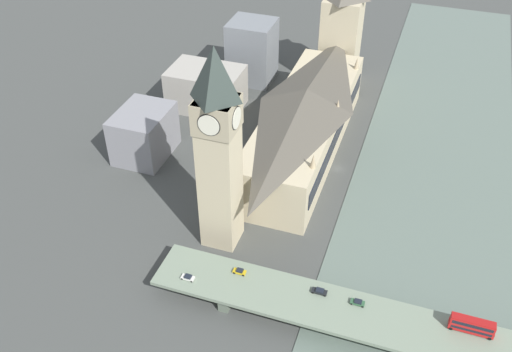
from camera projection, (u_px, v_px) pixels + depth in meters
The scene contains 14 objects.
ground_plane at pixel (338, 169), 218.16m from camera, with size 600.00×600.00×0.00m, color #424442.
river_water at pixel (431, 187), 209.17m from camera, with size 57.43×360.00×0.30m, color slate.
parliament_hall at pixel (305, 121), 219.80m from camera, with size 26.45×95.72×27.54m.
clock_tower at pixel (218, 147), 166.04m from camera, with size 12.14×12.14×68.67m.
victoria_tower at pixel (341, 34), 258.23m from camera, with size 16.67×16.67×52.12m.
road_bridge at pixel (409, 331), 153.26m from camera, with size 146.85×16.39×6.24m.
double_decker_bus_mid at pixel (472, 325), 150.07m from camera, with size 11.62×2.57×4.75m.
car_northbound_mid at pixel (240, 271), 167.55m from camera, with size 3.82×1.76×1.43m.
car_northbound_tail at pixel (188, 277), 165.79m from camera, with size 3.91×1.86×1.32m.
car_southbound_lead at pixel (358, 302), 158.53m from camera, with size 3.96×1.83×1.34m.
car_southbound_mid at pixel (320, 291), 161.63m from camera, with size 4.40×1.84×1.42m.
city_block_west at pixel (206, 88), 249.12m from camera, with size 31.20×21.42×18.04m.
city_block_center at pixel (252, 51), 265.99m from camera, with size 20.37×18.94×28.77m.
city_block_east at pixel (144, 133), 220.41m from camera, with size 18.70×24.39×18.99m.
Camera 1 is at (-26.64, 174.30, 132.32)m, focal length 40.00 mm.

